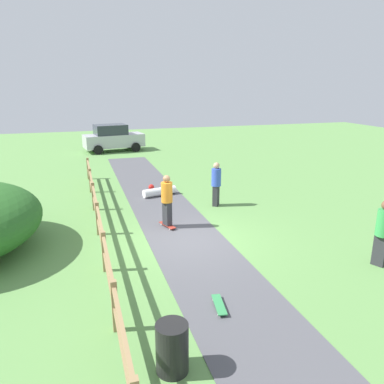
# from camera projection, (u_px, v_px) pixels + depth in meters

# --- Properties ---
(ground_plane) EXTENTS (60.00, 60.00, 0.00)m
(ground_plane) POSITION_uv_depth(u_px,v_px,m) (187.00, 240.00, 11.70)
(ground_plane) COLOR #60934C
(asphalt_path) EXTENTS (2.40, 28.00, 0.02)m
(asphalt_path) POSITION_uv_depth(u_px,v_px,m) (187.00, 240.00, 11.69)
(asphalt_path) COLOR #515156
(asphalt_path) RESTS_ON ground_plane
(wooden_fence) EXTENTS (0.12, 18.12, 1.10)m
(wooden_fence) POSITION_uv_depth(u_px,v_px,m) (100.00, 229.00, 10.77)
(wooden_fence) COLOR #997A51
(wooden_fence) RESTS_ON ground_plane
(trash_bin) EXTENTS (0.56, 0.56, 0.90)m
(trash_bin) POSITION_uv_depth(u_px,v_px,m) (172.00, 348.00, 6.26)
(trash_bin) COLOR black
(trash_bin) RESTS_ON ground_plane
(skater_riding) EXTENTS (0.48, 0.82, 1.82)m
(skater_riding) POSITION_uv_depth(u_px,v_px,m) (167.00, 199.00, 12.43)
(skater_riding) COLOR #B23326
(skater_riding) RESTS_ON asphalt_path
(skater_fallen) EXTENTS (1.53, 1.32, 0.36)m
(skater_fallen) POSITION_uv_depth(u_px,v_px,m) (159.00, 191.00, 16.29)
(skater_fallen) COLOR white
(skater_fallen) RESTS_ON asphalt_path
(skateboard_loose) EXTENTS (0.33, 0.82, 0.08)m
(skateboard_loose) POSITION_uv_depth(u_px,v_px,m) (219.00, 305.00, 8.12)
(skateboard_loose) COLOR #338C4C
(skateboard_loose) RESTS_ON asphalt_path
(bystander_green) EXTENTS (0.51, 0.51, 1.83)m
(bystander_green) POSITION_uv_depth(u_px,v_px,m) (383.00, 230.00, 9.81)
(bystander_green) COLOR #2D2D33
(bystander_green) RESTS_ON ground_plane
(bystander_blue) EXTENTS (0.53, 0.53, 1.77)m
(bystander_blue) POSITION_uv_depth(u_px,v_px,m) (216.00, 182.00, 14.74)
(bystander_blue) COLOR #2D2D33
(bystander_blue) RESTS_ON ground_plane
(parked_car_silver) EXTENTS (4.41, 2.48, 1.92)m
(parked_car_silver) POSITION_uv_depth(u_px,v_px,m) (113.00, 138.00, 26.91)
(parked_car_silver) COLOR #B7B7BC
(parked_car_silver) RESTS_ON ground_plane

